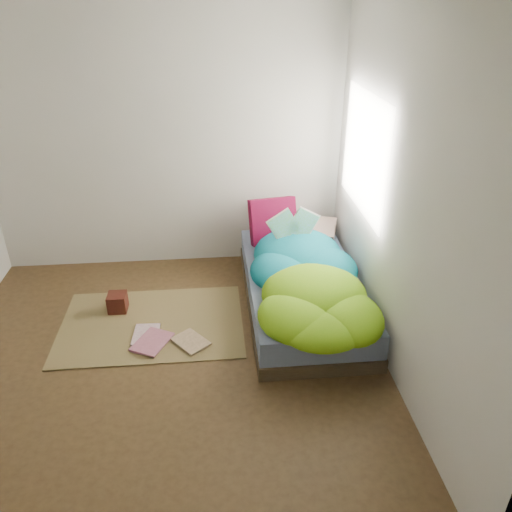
% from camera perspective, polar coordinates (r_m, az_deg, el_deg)
% --- Properties ---
extents(ground, '(3.50, 3.50, 0.00)m').
position_cam_1_polar(ground, '(4.12, -10.34, -12.05)').
color(ground, '#3E2B17').
rests_on(ground, ground).
extents(room_walls, '(3.54, 3.54, 2.62)m').
position_cam_1_polar(room_walls, '(3.33, -12.52, 9.94)').
color(room_walls, '#BBB9B2').
rests_on(room_walls, ground).
extents(bed, '(1.00, 2.00, 0.34)m').
position_cam_1_polar(bed, '(4.65, 5.24, -3.92)').
color(bed, '#31291B').
rests_on(bed, ground).
extents(duvet, '(0.96, 1.84, 0.34)m').
position_cam_1_polar(duvet, '(4.29, 5.95, -1.62)').
color(duvet, '#075277').
rests_on(duvet, bed).
extents(rug, '(1.60, 1.10, 0.01)m').
position_cam_1_polar(rug, '(4.57, -11.78, -7.58)').
color(rug, brown).
rests_on(rug, ground).
extents(pillow_floral, '(0.66, 0.52, 0.13)m').
position_cam_1_polar(pillow_floral, '(5.26, 5.89, 3.01)').
color(pillow_floral, beige).
rests_on(pillow_floral, bed).
extents(pillow_magenta, '(0.48, 0.22, 0.46)m').
position_cam_1_polar(pillow_magenta, '(5.03, 1.94, 4.01)').
color(pillow_magenta, '#46041D').
rests_on(pillow_magenta, bed).
extents(open_book, '(0.42, 0.15, 0.25)m').
position_cam_1_polar(open_book, '(4.60, 4.38, 4.73)').
color(open_book, '#3E9230').
rests_on(open_book, duvet).
extents(wooden_box, '(0.17, 0.17, 0.17)m').
position_cam_1_polar(wooden_box, '(4.77, -15.54, -5.11)').
color(wooden_box, '#3A0D0D').
rests_on(wooden_box, rug).
extents(floor_book_a, '(0.23, 0.30, 0.02)m').
position_cam_1_polar(floor_book_a, '(4.44, -13.84, -8.78)').
color(floor_book_a, silver).
rests_on(floor_book_a, rug).
extents(floor_book_b, '(0.37, 0.41, 0.03)m').
position_cam_1_polar(floor_book_b, '(4.38, -13.17, -9.21)').
color(floor_book_b, '#B1667D').
rests_on(floor_book_b, rug).
extents(floor_book_c, '(0.35, 0.37, 0.02)m').
position_cam_1_polar(floor_book_c, '(4.23, -8.65, -10.30)').
color(floor_book_c, tan).
rests_on(floor_book_c, rug).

